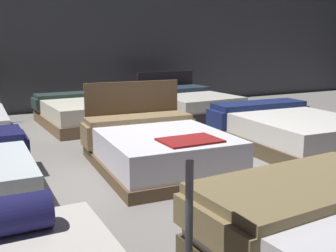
{
  "coord_description": "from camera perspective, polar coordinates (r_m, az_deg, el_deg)",
  "views": [
    {
      "loc": [
        -2.02,
        -4.19,
        1.52
      ],
      "look_at": [
        0.29,
        0.31,
        0.46
      ],
      "focal_mm": 43.09,
      "sensor_mm": 36.0,
      "label": 1
    }
  ],
  "objects": [
    {
      "name": "ground_plane",
      "position": [
        4.89,
        -1.34,
        -6.39
      ],
      "size": [
        18.0,
        18.0,
        0.02
      ],
      "primitive_type": "cube",
      "color": "gray"
    },
    {
      "name": "showroom_back_wall",
      "position": [
        9.33,
        -15.04,
        12.83
      ],
      "size": [
        18.0,
        0.06,
        3.5
      ],
      "primitive_type": "cube",
      "color": "#47474C",
      "rests_on": "ground_plane"
    },
    {
      "name": "bed_4",
      "position": [
        4.95,
        -1.51,
        -3.04
      ],
      "size": [
        1.59,
        2.03,
        0.98
      ],
      "rotation": [
        0.0,
        0.0,
        -0.06
      ],
      "color": "brown",
      "rests_on": "ground_plane"
    },
    {
      "name": "bed_5",
      "position": [
        6.13,
        16.91,
        -0.65
      ],
      "size": [
        1.73,
        2.22,
        0.57
      ],
      "rotation": [
        0.0,
        0.0,
        -0.05
      ],
      "color": "brown",
      "rests_on": "ground_plane"
    },
    {
      "name": "bed_7",
      "position": [
        7.64,
        -11.06,
        1.94
      ],
      "size": [
        1.76,
        2.07,
        0.53
      ],
      "rotation": [
        0.0,
        0.0,
        0.04
      ],
      "color": "brown",
      "rests_on": "ground_plane"
    },
    {
      "name": "bed_8",
      "position": [
        8.55,
        2.79,
        3.21
      ],
      "size": [
        1.69,
        2.1,
        0.86
      ],
      "rotation": [
        0.0,
        0.0,
        0.06
      ],
      "color": "black",
      "rests_on": "ground_plane"
    }
  ]
}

